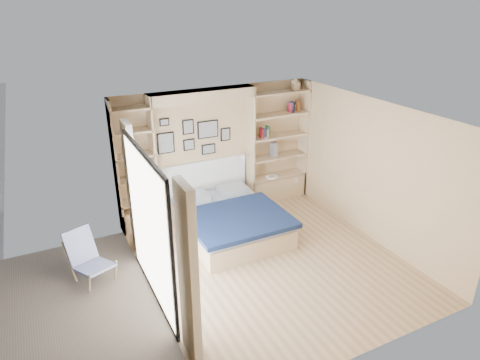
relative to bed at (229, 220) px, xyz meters
name	(u,v)px	position (x,y,z in m)	size (l,w,h in m)	color
ground	(271,261)	(0.23, -1.13, -0.28)	(4.50, 4.50, 0.00)	tan
room_shell	(212,174)	(-0.15, 0.39, 0.80)	(4.50, 4.50, 4.50)	#D2B084
bed	(229,220)	(0.00, 0.00, 0.00)	(1.74, 2.19, 1.07)	tan
photo_gallery	(193,136)	(-0.22, 1.09, 1.33)	(1.48, 0.02, 0.82)	black
reading_lamps	(206,163)	(-0.07, 0.87, 0.82)	(1.92, 0.12, 0.15)	silver
shelf_decor	(266,124)	(1.29, 0.94, 1.41)	(3.55, 0.23, 2.03)	#A51E1E
deck	(35,330)	(-3.37, -1.13, -0.28)	(3.20, 4.00, 0.05)	#6A5C4E
deck_chair	(88,257)	(-2.52, -0.26, 0.10)	(0.72, 0.90, 0.79)	tan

